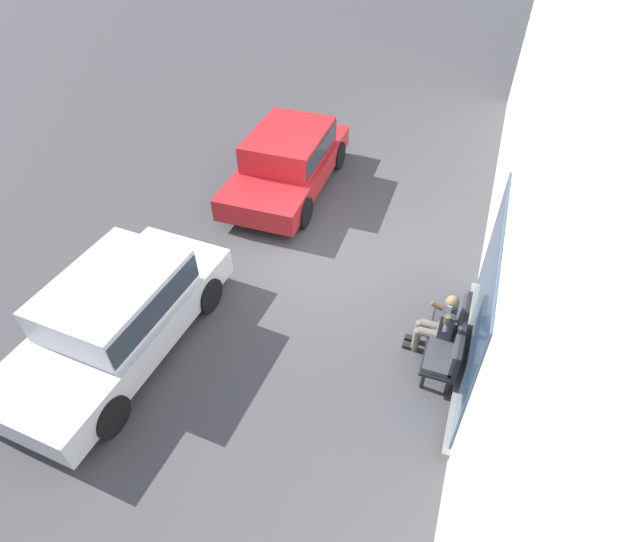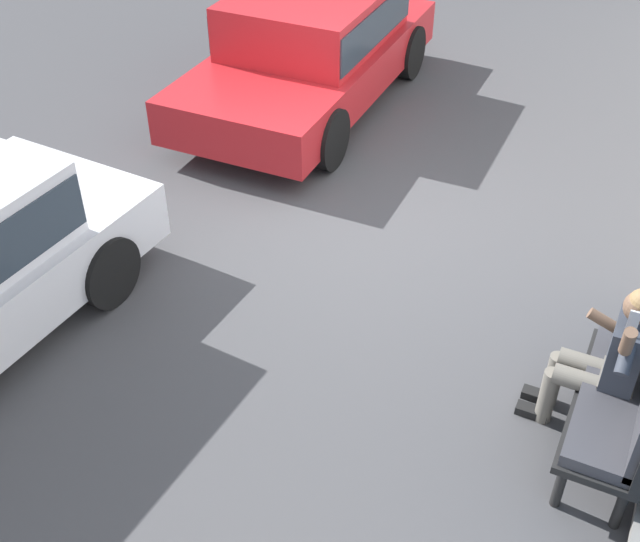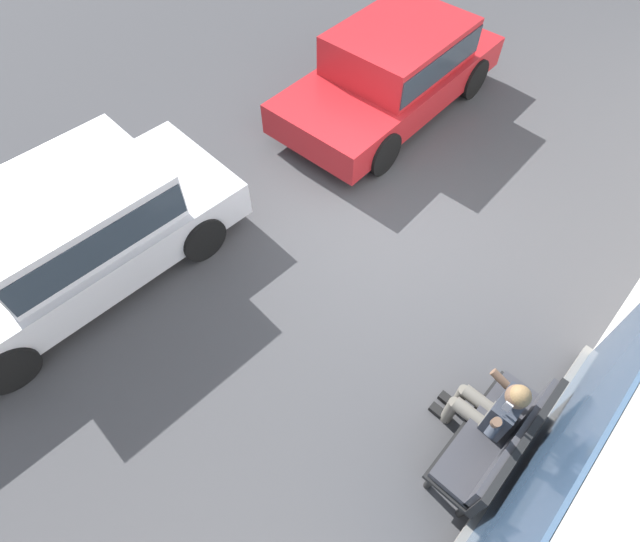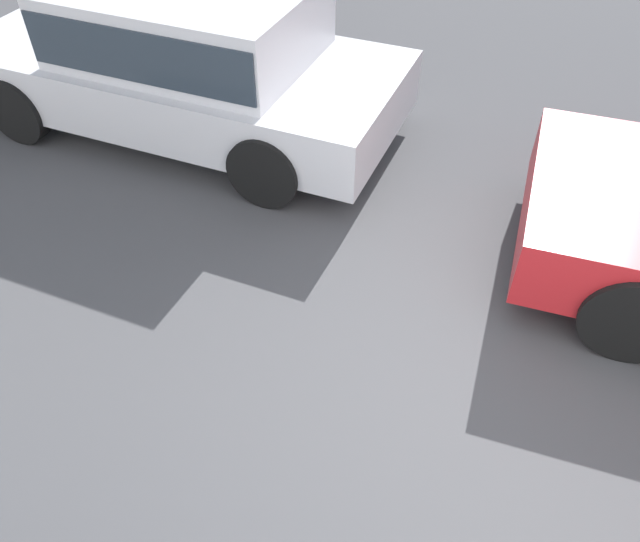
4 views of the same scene
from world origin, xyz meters
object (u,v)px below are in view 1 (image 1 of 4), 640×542
object	(u,v)px
person_on_phone	(440,323)
parked_car_mid	(117,311)
parked_car_near	(288,158)
bench	(451,339)

from	to	relation	value
person_on_phone	parked_car_mid	bearing A→B (deg)	-72.70
person_on_phone	parked_car_near	xyz separation A→B (m)	(-3.91, -4.20, 0.08)
person_on_phone	parked_car_mid	xyz separation A→B (m)	(1.56, -5.01, 0.08)
parked_car_near	parked_car_mid	world-z (taller)	parked_car_mid
person_on_phone	parked_car_near	size ratio (longest dim) A/B	0.32
person_on_phone	parked_car_near	distance (m)	5.74
person_on_phone	parked_car_mid	world-z (taller)	parked_car_mid
bench	person_on_phone	xyz separation A→B (m)	(-0.16, -0.22, 0.13)
bench	parked_car_near	bearing A→B (deg)	-132.55
bench	parked_car_near	xyz separation A→B (m)	(-4.06, -4.43, 0.22)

